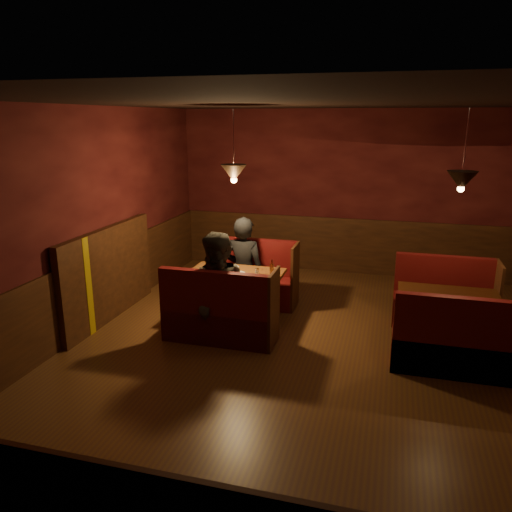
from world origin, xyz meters
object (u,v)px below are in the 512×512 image
(diner_a, at_px, (243,251))
(main_table, at_px, (236,284))
(main_bench_near, at_px, (220,319))
(second_bench_near, at_px, (454,348))
(diner_b, at_px, (221,274))
(second_bench_far, at_px, (444,303))
(main_bench_far, at_px, (252,283))
(second_table, at_px, (448,308))

(diner_a, bearing_deg, main_table, 98.58)
(main_table, bearing_deg, main_bench_near, -88.83)
(main_table, xyz_separation_m, second_bench_near, (2.78, -0.82, -0.23))
(main_bench_near, relative_size, diner_b, 0.81)
(second_bench_far, relative_size, diner_b, 0.75)
(main_bench_far, bearing_deg, second_table, -17.05)
(main_bench_far, distance_m, diner_b, 1.52)
(main_bench_far, xyz_separation_m, main_bench_near, (0.00, -1.47, 0.00))
(main_bench_far, distance_m, second_bench_far, 2.76)
(second_table, bearing_deg, main_table, 177.78)
(second_bench_far, xyz_separation_m, diner_b, (-2.76, -1.28, 0.58))
(second_bench_far, height_order, diner_b, diner_b)
(main_bench_near, height_order, diner_b, diner_b)
(main_table, xyz_separation_m, main_bench_far, (0.01, 0.73, -0.23))
(second_table, distance_m, second_bench_near, 0.74)
(second_bench_near, bearing_deg, main_bench_near, 178.28)
(main_bench_near, height_order, second_bench_far, main_bench_near)
(second_table, bearing_deg, main_bench_near, -167.06)
(second_table, xyz_separation_m, diner_b, (-2.73, -0.57, 0.38))
(main_table, height_order, diner_a, diner_a)
(main_bench_far, height_order, diner_b, diner_b)
(diner_b, bearing_deg, main_bench_near, -94.52)
(second_bench_near, distance_m, diner_a, 3.20)
(main_bench_near, relative_size, second_table, 1.19)
(diner_a, distance_m, diner_b, 1.24)
(diner_a, bearing_deg, diner_b, 96.06)
(main_bench_near, xyz_separation_m, second_bench_far, (2.76, 1.34, -0.01))
(main_table, bearing_deg, second_table, -2.22)
(diner_b, bearing_deg, second_table, 10.82)
(second_bench_far, bearing_deg, main_table, -167.72)
(second_bench_far, distance_m, diner_b, 3.09)
(second_table, bearing_deg, second_bench_far, 87.80)
(main_bench_near, height_order, second_bench_near, main_bench_near)
(second_bench_far, bearing_deg, diner_b, -155.06)
(main_bench_far, xyz_separation_m, diner_b, (0.00, -1.41, 0.57))
(main_table, distance_m, second_table, 2.75)
(main_table, bearing_deg, main_bench_far, 88.83)
(main_bench_far, relative_size, second_bench_near, 1.08)
(diner_b, bearing_deg, diner_a, 92.63)
(main_table, bearing_deg, second_bench_far, 12.28)
(main_bench_far, bearing_deg, second_bench_far, -2.65)
(second_bench_far, bearing_deg, main_bench_far, 177.35)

